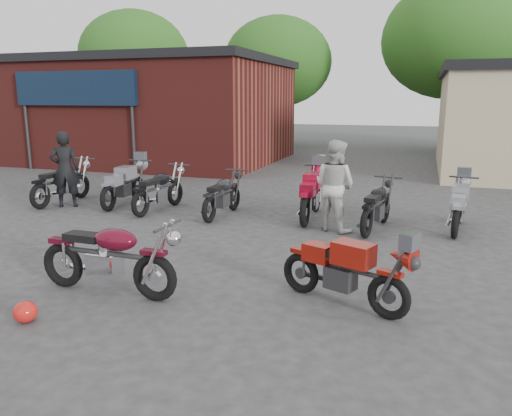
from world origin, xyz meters
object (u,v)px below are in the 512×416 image
(row_bike_3, at_px, (223,193))
(person_dark, at_px, (65,169))
(row_bike_5, at_px, (377,203))
(row_bike_0, at_px, (62,180))
(row_bike_4, at_px, (312,192))
(person_light, at_px, (334,186))
(row_bike_1, at_px, (124,182))
(sportbike, at_px, (345,268))
(row_bike_2, at_px, (159,187))
(vintage_motorcycle, at_px, (109,253))
(helmet, at_px, (25,312))
(row_bike_6, at_px, (459,204))

(row_bike_3, bearing_deg, person_dark, 97.10)
(row_bike_5, bearing_deg, row_bike_0, 98.72)
(person_dark, xyz_separation_m, row_bike_4, (6.07, 0.72, -0.33))
(person_light, distance_m, row_bike_5, 0.97)
(row_bike_1, bearing_deg, row_bike_5, -97.48)
(sportbike, relative_size, person_light, 0.98)
(row_bike_0, xyz_separation_m, row_bike_4, (6.47, 0.38, 0.02))
(person_light, height_order, row_bike_2, person_light)
(vintage_motorcycle, height_order, row_bike_1, vintage_motorcycle)
(row_bike_5, bearing_deg, row_bike_4, 80.85)
(vintage_motorcycle, xyz_separation_m, helmet, (-0.46, -1.10, -0.47))
(row_bike_4, bearing_deg, row_bike_1, 87.86)
(person_dark, relative_size, row_bike_0, 0.92)
(person_dark, bearing_deg, row_bike_1, 178.21)
(sportbike, height_order, row_bike_5, row_bike_5)
(person_light, xyz_separation_m, row_bike_1, (-5.47, 0.75, -0.35))
(person_light, height_order, row_bike_5, person_light)
(sportbike, distance_m, row_bike_0, 8.99)
(person_light, distance_m, row_bike_4, 1.09)
(sportbike, bearing_deg, helmet, -132.28)
(person_dark, distance_m, row_bike_1, 1.45)
(sportbike, distance_m, row_bike_5, 4.11)
(person_dark, relative_size, row_bike_1, 0.94)
(sportbike, xyz_separation_m, person_dark, (-7.53, 3.90, 0.41))
(person_light, height_order, row_bike_0, person_light)
(row_bike_3, distance_m, row_bike_6, 5.10)
(person_dark, xyz_separation_m, row_bike_2, (2.42, 0.35, -0.37))
(row_bike_4, bearing_deg, row_bike_6, -93.16)
(person_dark, relative_size, row_bike_6, 0.99)
(row_bike_4, xyz_separation_m, row_bike_6, (3.09, -0.01, -0.06))
(row_bike_1, xyz_separation_m, row_bike_6, (7.91, 0.06, -0.03))
(row_bike_3, bearing_deg, row_bike_6, -83.52)
(row_bike_0, bearing_deg, row_bike_1, -77.73)
(vintage_motorcycle, xyz_separation_m, row_bike_5, (3.17, 4.74, -0.05))
(row_bike_2, relative_size, row_bike_4, 0.93)
(sportbike, bearing_deg, row_bike_0, 174.08)
(row_bike_1, xyz_separation_m, row_bike_3, (2.83, -0.30, -0.04))
(helmet, bearing_deg, row_bike_4, 71.27)
(row_bike_2, bearing_deg, row_bike_3, -84.97)
(row_bike_6, bearing_deg, row_bike_1, 97.49)
(person_dark, bearing_deg, helmet, 95.65)
(row_bike_1, bearing_deg, vintage_motorcycle, -152.33)
(sportbike, bearing_deg, row_bike_1, 166.31)
(sportbike, xyz_separation_m, row_bike_1, (-6.29, 4.54, 0.05))
(vintage_motorcycle, distance_m, person_dark, 6.31)
(person_dark, distance_m, row_bike_2, 2.47)
(helmet, distance_m, row_bike_0, 7.38)
(helmet, bearing_deg, row_bike_3, 88.53)
(helmet, bearing_deg, vintage_motorcycle, 67.06)
(row_bike_2, bearing_deg, row_bike_0, 95.66)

